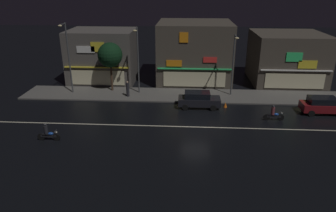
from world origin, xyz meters
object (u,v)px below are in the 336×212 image
Objects in this scene: motorcycle_trailing_far at (48,133)px; streetlamp_mid at (138,56)px; parked_car_trailing at (199,99)px; motorcycle_following at (274,114)px; streetlamp_east at (233,60)px; pedestrian_on_sidewalk at (128,89)px; parked_car_near_kerb at (323,105)px; traffic_cone at (225,105)px; streetlamp_west at (68,53)px.

streetlamp_mid is at bearing -108.06° from motorcycle_trailing_far.
parked_car_trailing is (6.79, -3.74, -3.65)m from streetlamp_mid.
streetlamp_mid is at bearing 160.23° from motorcycle_following.
streetlamp_east is at bearing -0.60° from streetlamp_mid.
parked_car_trailing is 14.91m from motorcycle_trailing_far.
motorcycle_following is 20.10m from motorcycle_trailing_far.
streetlamp_east reaches higher than pedestrian_on_sidewalk.
parked_car_near_kerb is 1.00× the size of parked_car_trailing.
motorcycle_trailing_far is (-5.71, -11.85, -3.88)m from streetlamp_mid.
pedestrian_on_sidewalk is 10.92m from traffic_cone.
motorcycle_trailing_far is at bearing -79.86° from streetlamp_west.
pedestrian_on_sidewalk is 0.41× the size of parked_car_near_kerb.
motorcycle_following is 3.45× the size of traffic_cone.
parked_car_trailing is 2.87m from traffic_cone.
traffic_cone is (10.65, -2.33, -0.68)m from pedestrian_on_sidewalk.
pedestrian_on_sidewalk reaches higher than parked_car_trailing.
streetlamp_mid is 3.93× the size of motorcycle_following.
streetlamp_mid is 8.56m from parked_car_trailing.
parked_car_trailing is at bearing 163.34° from motorcycle_following.
streetlamp_mid is 4.24× the size of pedestrian_on_sidewalk.
motorcycle_following is at bearing 21.19° from parked_car_near_kerb.
streetlamp_mid is (7.76, 0.43, -0.26)m from streetlamp_west.
parked_car_trailing is at bearing 111.84° from pedestrian_on_sidewalk.
streetlamp_west is 18.18m from traffic_cone.
parked_car_near_kerb is at bearing 120.13° from pedestrian_on_sidewalk.
parked_car_near_kerb is 5.67m from motorcycle_following.
motorcycle_trailing_far reaches higher than traffic_cone.
streetlamp_mid is 1.10× the size of streetlamp_east.
streetlamp_east is 3.58× the size of motorcycle_trailing_far.
pedestrian_on_sidewalk is 11.62m from motorcycle_trailing_far.
parked_car_trailing is at bearing -3.95° from parked_car_near_kerb.
streetlamp_mid reaches higher than parked_car_trailing.
streetlamp_west is at bearing 169.81° from traffic_cone.
streetlamp_east is 20.39m from motorcycle_trailing_far.
pedestrian_on_sidewalk reaches higher than motorcycle_following.
streetlamp_east reaches higher than traffic_cone.
streetlamp_mid is at bearing 151.17° from parked_car_trailing.
pedestrian_on_sidewalk is (-1.06, -1.21, -3.56)m from streetlamp_mid.
streetlamp_east is 3.58× the size of motorcycle_following.
streetlamp_mid reaches higher than motorcycle_trailing_far.
parked_car_near_kerb reaches higher than traffic_cone.
pedestrian_on_sidewalk is at bearing -174.59° from streetlamp_east.
streetlamp_mid is 19.87m from parked_car_near_kerb.
motorcycle_trailing_far is at bearing 16.05° from pedestrian_on_sidewalk.
parked_car_near_kerb is 2.26× the size of motorcycle_following.
streetlamp_mid is at bearing 179.40° from streetlamp_east.
streetlamp_mid is 10.58m from streetlamp_east.
motorcycle_following is at bearing 109.51° from pedestrian_on_sidewalk.
streetlamp_east is 1.58× the size of parked_car_trailing.
motorcycle_following is 5.15m from traffic_cone.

